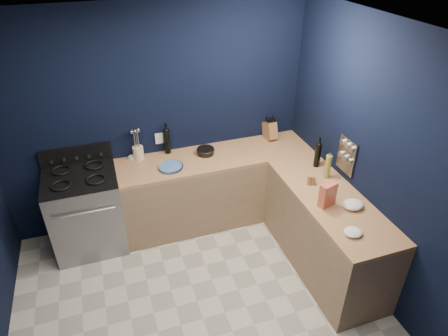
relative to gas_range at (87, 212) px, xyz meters
name	(u,v)px	position (x,y,z in m)	size (l,w,h in m)	color
floor	(203,319)	(0.93, -1.42, -0.47)	(3.50, 3.50, 0.02)	beige
ceiling	(191,41)	(0.93, -1.42, 2.15)	(3.50, 3.50, 0.02)	silver
wall_back	(157,120)	(0.93, 0.34, 0.84)	(3.50, 0.02, 2.60)	black
wall_right	(386,173)	(2.69, -1.42, 0.84)	(0.02, 3.50, 2.60)	black
cab_back	(217,189)	(1.53, 0.02, -0.03)	(2.30, 0.63, 0.86)	#907152
top_back	(216,157)	(1.53, 0.02, 0.42)	(2.30, 0.63, 0.04)	brown
cab_right	(325,233)	(2.37, -1.13, -0.03)	(0.63, 1.67, 0.86)	#907152
top_right	(331,199)	(2.37, -1.13, 0.42)	(0.63, 1.67, 0.04)	brown
gas_range	(87,212)	(0.00, 0.00, 0.00)	(0.76, 0.66, 0.92)	gray
oven_door	(89,231)	(0.00, -0.32, -0.01)	(0.59, 0.02, 0.42)	black
cooktop	(79,177)	(0.00, 0.00, 0.48)	(0.76, 0.66, 0.03)	black
backguard	(76,155)	(0.00, 0.30, 0.58)	(0.76, 0.06, 0.20)	black
spice_panel	(347,156)	(2.67, -0.87, 0.72)	(0.02, 0.28, 0.38)	gray
wall_outlet	(159,138)	(0.93, 0.32, 0.62)	(0.09, 0.02, 0.13)	white
plate_stack	(171,167)	(0.97, -0.09, 0.46)	(0.26, 0.26, 0.03)	#3C5C93
ramekin	(132,157)	(0.59, 0.27, 0.46)	(0.08, 0.08, 0.03)	white
utensil_crock	(138,153)	(0.67, 0.24, 0.52)	(0.12, 0.12, 0.15)	beige
wine_bottle_back	(167,142)	(1.01, 0.27, 0.59)	(0.07, 0.07, 0.30)	black
lemon_basket	(206,151)	(1.43, 0.10, 0.48)	(0.20, 0.20, 0.08)	black
knife_block	(270,130)	(2.31, 0.22, 0.55)	(0.12, 0.19, 0.21)	brown
wine_bottle_right	(318,155)	(2.52, -0.56, 0.58)	(0.07, 0.07, 0.27)	black
oil_bottle	(328,167)	(2.51, -0.80, 0.57)	(0.06, 0.06, 0.27)	olive
spice_jar_near	(310,180)	(2.27, -0.86, 0.49)	(0.05, 0.05, 0.10)	olive
spice_jar_far	(313,180)	(2.31, -0.87, 0.49)	(0.05, 0.05, 0.09)	olive
crouton_bag	(328,195)	(2.25, -1.23, 0.56)	(0.17, 0.08, 0.25)	#C62848
towel_front	(353,205)	(2.47, -1.34, 0.48)	(0.20, 0.17, 0.07)	white
towel_end	(353,232)	(2.25, -1.67, 0.46)	(0.17, 0.15, 0.05)	white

